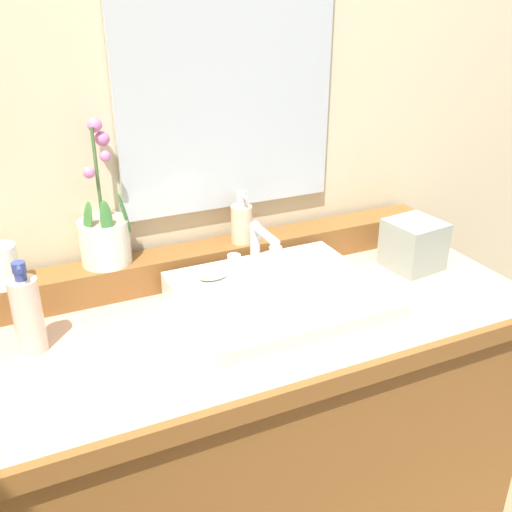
% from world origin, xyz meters
% --- Properties ---
extents(wall_back, '(3.16, 0.20, 2.71)m').
position_xyz_m(wall_back, '(0.00, 0.39, 1.35)').
color(wall_back, beige).
rests_on(wall_back, ground).
extents(vanity_cabinet, '(1.39, 0.58, 0.90)m').
position_xyz_m(vanity_cabinet, '(0.00, -0.00, 0.45)').
color(vanity_cabinet, brown).
rests_on(vanity_cabinet, ground).
extents(back_ledge, '(1.31, 0.09, 0.08)m').
position_xyz_m(back_ledge, '(0.00, 0.22, 0.94)').
color(back_ledge, brown).
rests_on(back_ledge, vanity_cabinet).
extents(sink_basin, '(0.44, 0.37, 0.28)m').
position_xyz_m(sink_basin, '(0.08, -0.04, 0.93)').
color(sink_basin, white).
rests_on(sink_basin, vanity_cabinet).
extents(soap_bar, '(0.07, 0.04, 0.02)m').
position_xyz_m(soap_bar, '(-0.04, 0.07, 0.98)').
color(soap_bar, beige).
rests_on(soap_bar, sink_basin).
extents(potted_plant, '(0.13, 0.12, 0.34)m').
position_xyz_m(potted_plant, '(-0.25, 0.24, 1.05)').
color(potted_plant, silver).
rests_on(potted_plant, back_ledge).
extents(soap_dispenser, '(0.05, 0.06, 0.14)m').
position_xyz_m(soap_dispenser, '(0.09, 0.21, 1.03)').
color(soap_dispenser, beige).
rests_on(soap_dispenser, back_ledge).
extents(tumbler_cup, '(0.07, 0.07, 0.09)m').
position_xyz_m(tumbler_cup, '(-0.47, 0.21, 1.02)').
color(tumbler_cup, white).
rests_on(tumbler_cup, back_ledge).
extents(lotion_bottle, '(0.06, 0.06, 0.20)m').
position_xyz_m(lotion_bottle, '(-0.44, 0.06, 0.98)').
color(lotion_bottle, beige).
rests_on(lotion_bottle, vanity_cabinet).
extents(tissue_box, '(0.14, 0.14, 0.13)m').
position_xyz_m(tissue_box, '(0.51, 0.04, 0.96)').
color(tissue_box, '#96A091').
rests_on(tissue_box, vanity_cabinet).
extents(mirror, '(0.56, 0.02, 0.56)m').
position_xyz_m(mirror, '(0.09, 0.28, 1.34)').
color(mirror, silver).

